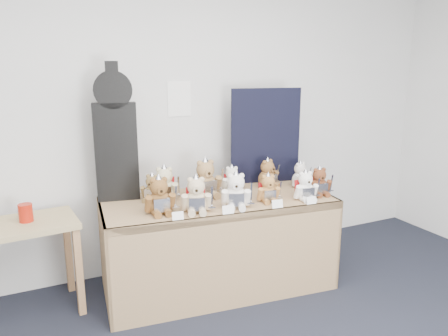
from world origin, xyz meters
name	(u,v)px	position (x,y,z in m)	size (l,w,h in m)	color
room_shell	(179,99)	(0.29, 2.49, 1.51)	(6.00, 6.00, 6.00)	silver
display_table	(221,221)	(0.39, 1.84, 0.60)	(1.89, 0.95, 0.76)	#97744D
side_table	(14,241)	(-1.09, 2.13, 0.59)	(0.89, 0.54, 0.71)	tan
guitar_case	(115,134)	(-0.32, 2.24, 1.28)	(0.34, 0.15, 1.07)	black
navy_board	(266,136)	(0.99, 2.19, 1.18)	(0.63, 0.02, 0.84)	black
red_cup	(26,213)	(-1.00, 2.15, 0.78)	(0.10, 0.10, 0.13)	#B21B0B
teddy_front_far_left	(159,197)	(-0.12, 1.78, 0.88)	(0.25, 0.20, 0.31)	brown
teddy_front_left	(196,196)	(0.12, 1.70, 0.88)	(0.24, 0.23, 0.30)	beige
teddy_front_centre	(236,192)	(0.43, 1.67, 0.88)	(0.24, 0.24, 0.30)	white
teddy_front_right	(268,189)	(0.72, 1.69, 0.86)	(0.20, 0.18, 0.25)	#A7743F
teddy_front_far_right	(305,187)	(1.01, 1.60, 0.86)	(0.22, 0.19, 0.26)	white
teddy_front_end	(319,183)	(1.19, 1.66, 0.86)	(0.21, 0.19, 0.26)	brown
teddy_back_left	(165,185)	(0.01, 2.07, 0.88)	(0.24, 0.24, 0.31)	beige
teddy_back_centre_left	(206,180)	(0.34, 2.02, 0.90)	(0.28, 0.22, 0.34)	#9C794E
teddy_back_centre_right	(232,180)	(0.59, 2.07, 0.85)	(0.20, 0.19, 0.24)	white
teddy_back_right	(268,174)	(0.93, 2.04, 0.87)	(0.23, 0.22, 0.28)	brown
teddy_back_end	(301,176)	(1.19, 1.92, 0.86)	(0.21, 0.19, 0.25)	silver
teddy_back_far_left	(152,189)	(-0.09, 2.10, 0.85)	(0.19, 0.20, 0.24)	olive
entry_card_a	(178,216)	(-0.05, 1.60, 0.79)	(0.08, 0.00, 0.06)	white
entry_card_b	(228,210)	(0.31, 1.56, 0.79)	(0.09, 0.00, 0.06)	white
entry_card_c	(277,204)	(0.70, 1.52, 0.79)	(0.09, 0.00, 0.06)	white
entry_card_d	(311,200)	(0.98, 1.49, 0.79)	(0.08, 0.00, 0.06)	white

